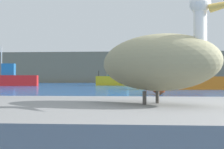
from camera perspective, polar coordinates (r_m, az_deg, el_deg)
The scene contains 7 objects.
hillside_backdrop at distance 68.42m, azimuth 5.32°, elevation 1.15°, with size 140.00×17.19×6.39m, color #7F755B.
pier_dock at distance 2.37m, azimuth 8.64°, elevation -13.18°, with size 3.61×2.07×0.62m, color slate.
pelican at distance 2.31m, azimuth 8.84°, elevation 2.53°, with size 1.20×1.03×0.79m.
fishing_boat_red at distance 36.31m, azimuth -18.42°, elevation -0.74°, with size 5.34×2.37×4.61m.
fishing_boat_orange at distance 23.60m, azimuth 14.05°, elevation -0.90°, with size 6.46×2.39×4.04m.
fishing_boat_yellow at distance 36.56m, azimuth 1.66°, elevation -0.60°, with size 6.28×2.85×3.83m.
mooring_buoy at distance 15.61m, azimuth 9.08°, elevation -2.42°, with size 0.77×0.77×0.77m, color #E54C19.
Camera 1 is at (-1.41, -1.82, 0.82)m, focal length 47.38 mm.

